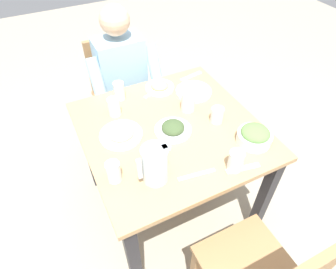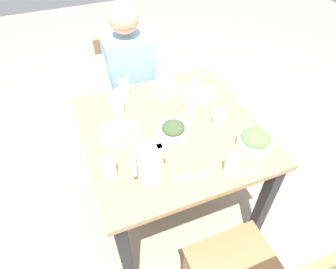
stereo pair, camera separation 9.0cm
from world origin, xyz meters
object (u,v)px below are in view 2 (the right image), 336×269
salad_bowl (255,141)px  water_glass_near_right (232,165)px  plate_beans (121,131)px  water_glass_by_pitcher (109,168)px  water_glass_near_left (117,104)px  chair_near (128,87)px  plate_fries (165,86)px  plate_yoghurt (199,91)px  water_glass_far_left (219,118)px  oil_carafe (191,103)px  dining_table (171,143)px  diner_near (134,85)px  water_glass_far_right (124,89)px  water_pitcher (150,163)px  plate_dolmas (173,129)px

salad_bowl → water_glass_near_right: (0.19, 0.10, 0.01)m
plate_beans → water_glass_by_pitcher: water_glass_by_pitcher is taller
plate_beans → water_glass_near_left: (-0.03, -0.18, 0.04)m
chair_near → water_glass_by_pitcher: size_ratio=8.33×
plate_fries → plate_yoghurt: size_ratio=0.82×
water_glass_far_left → water_glass_near_left: (0.49, -0.31, 0.01)m
plate_fries → water_glass_near_left: 0.35m
salad_bowl → oil_carafe: oil_carafe is taller
dining_table → water_glass_near_right: size_ratio=8.64×
plate_fries → water_glass_far_left: water_glass_far_left is taller
dining_table → water_glass_far_left: size_ratio=10.56×
diner_near → plate_beans: 0.59m
dining_table → plate_yoghurt: size_ratio=4.21×
plate_beans → water_glass_far_right: water_glass_far_right is taller
water_glass_far_right → water_glass_far_left: bearing=133.3°
water_glass_far_left → oil_carafe: size_ratio=0.54×
diner_near → plate_yoghurt: 0.50m
diner_near → water_glass_near_left: (0.19, 0.35, 0.15)m
dining_table → water_glass_by_pitcher: size_ratio=8.79×
plate_fries → water_glass_far_left: bearing=110.0°
water_glass_far_right → diner_near: bearing=-117.7°
chair_near → plate_fries: bearing=107.5°
chair_near → plate_fries: chair_near is taller
water_glass_far_left → water_glass_far_right: (0.41, -0.44, 0.01)m
plate_fries → oil_carafe: (-0.06, 0.26, 0.04)m
chair_near → water_glass_by_pitcher: 1.09m
diner_near → plate_beans: (0.22, 0.54, 0.11)m
water_pitcher → plate_yoghurt: 0.70m
plate_fries → oil_carafe: bearing=102.9°
water_glass_far_left → water_glass_by_pitcher: (0.64, 0.13, 0.01)m
dining_table → diner_near: bearing=-86.2°
water_glass_by_pitcher → water_glass_near_left: bearing=-109.2°
plate_fries → diner_near: bearing=-59.8°
water_glass_near_left → water_glass_near_right: bearing=120.9°
oil_carafe → water_glass_far_right: bearing=-40.8°
plate_dolmas → oil_carafe: oil_carafe is taller
dining_table → plate_beans: bearing=-13.5°
salad_bowl → plate_beans: bearing=-29.6°
dining_table → water_glass_far_right: bearing=-67.1°
dining_table → water_pitcher: size_ratio=4.94×
diner_near → plate_dolmas: bearing=93.4°
water_glass_far_right → salad_bowl: bearing=127.3°
water_glass_near_left → water_pitcher: bearing=92.1°
plate_fries → plate_yoghurt: 0.22m
chair_near → water_glass_by_pitcher: chair_near is taller
water_glass_near_right → water_glass_by_pitcher: bearing=-19.9°
dining_table → water_glass_near_right: 0.45m
water_glass_far_left → plate_dolmas: bearing=-8.0°
plate_yoghurt → water_glass_by_pitcher: size_ratio=2.09×
plate_fries → water_glass_near_left: bearing=18.5°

